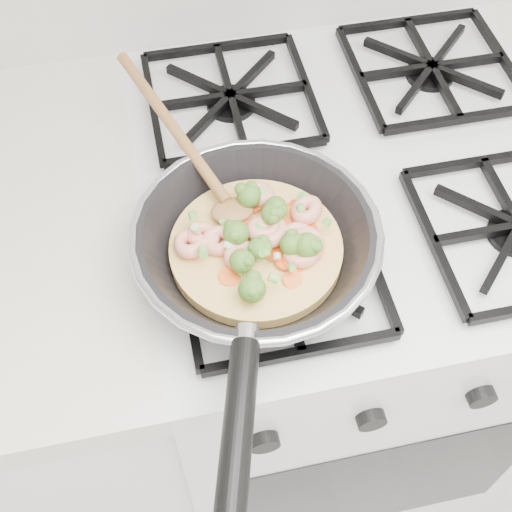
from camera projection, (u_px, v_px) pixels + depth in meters
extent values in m
cube|color=white|center=(331.00, 329.00, 1.27)|extent=(0.60, 0.60, 0.90)
cube|color=black|center=(381.00, 488.00, 1.11)|extent=(0.48, 0.00, 0.40)
cube|color=black|center=(363.00, 160.00, 0.90)|extent=(0.56, 0.56, 0.02)
torus|color=silver|center=(256.00, 233.00, 0.75)|extent=(0.28, 0.28, 0.01)
cylinder|color=black|center=(238.00, 432.00, 0.62)|extent=(0.08, 0.18, 0.03)
cylinder|color=#F4C56A|center=(256.00, 249.00, 0.77)|extent=(0.20, 0.20, 0.02)
ellipsoid|color=#9C6938|center=(232.00, 211.00, 0.78)|extent=(0.05, 0.06, 0.01)
cylinder|color=#9C6938|center=(171.00, 125.00, 0.83)|extent=(0.11, 0.24, 0.05)
torus|color=#F4A890|center=(203.00, 236.00, 0.76)|extent=(0.06, 0.06, 0.02)
torus|color=#F4A890|center=(259.00, 194.00, 0.80)|extent=(0.06, 0.06, 0.03)
torus|color=#F4A890|center=(307.00, 245.00, 0.76)|extent=(0.07, 0.06, 0.03)
torus|color=#F4A890|center=(239.00, 255.00, 0.75)|extent=(0.06, 0.06, 0.02)
torus|color=#F4A890|center=(189.00, 244.00, 0.76)|extent=(0.05, 0.05, 0.02)
torus|color=#F4A890|center=(306.00, 210.00, 0.78)|extent=(0.06, 0.06, 0.02)
torus|color=#F4A890|center=(301.00, 254.00, 0.75)|extent=(0.05, 0.05, 0.02)
torus|color=#F4A890|center=(264.00, 229.00, 0.77)|extent=(0.05, 0.05, 0.02)
torus|color=#F4A890|center=(270.00, 229.00, 0.77)|extent=(0.05, 0.05, 0.02)
torus|color=#F4A890|center=(219.00, 241.00, 0.76)|extent=(0.05, 0.05, 0.02)
torus|color=#F4A890|center=(297.00, 236.00, 0.76)|extent=(0.05, 0.05, 0.02)
torus|color=#F4A890|center=(271.00, 233.00, 0.77)|extent=(0.06, 0.06, 0.03)
ellipsoid|color=#54852B|center=(252.00, 289.00, 0.71)|extent=(0.04, 0.04, 0.03)
ellipsoid|color=#54852B|center=(236.00, 233.00, 0.75)|extent=(0.04, 0.04, 0.03)
ellipsoid|color=#54852B|center=(307.00, 246.00, 0.74)|extent=(0.04, 0.04, 0.03)
ellipsoid|color=#54852B|center=(242.00, 261.00, 0.73)|extent=(0.04, 0.04, 0.03)
ellipsoid|color=#54852B|center=(258.00, 248.00, 0.74)|extent=(0.03, 0.03, 0.02)
ellipsoid|color=#54852B|center=(291.00, 244.00, 0.74)|extent=(0.03, 0.03, 0.03)
ellipsoid|color=#54852B|center=(272.00, 214.00, 0.77)|extent=(0.03, 0.03, 0.03)
ellipsoid|color=#54852B|center=(249.00, 196.00, 0.78)|extent=(0.04, 0.04, 0.03)
ellipsoid|color=#54852B|center=(276.00, 207.00, 0.77)|extent=(0.03, 0.03, 0.03)
cylinder|color=orange|center=(249.00, 228.00, 0.78)|extent=(0.03, 0.03, 0.00)
cylinder|color=orange|center=(243.00, 255.00, 0.76)|extent=(0.03, 0.03, 0.01)
cylinder|color=orange|center=(260.00, 194.00, 0.81)|extent=(0.03, 0.03, 0.01)
cylinder|color=orange|center=(239.00, 214.00, 0.79)|extent=(0.04, 0.04, 0.01)
cylinder|color=orange|center=(250.00, 195.00, 0.81)|extent=(0.03, 0.03, 0.00)
cylinder|color=orange|center=(294.00, 262.00, 0.75)|extent=(0.03, 0.03, 0.00)
cylinder|color=orange|center=(293.00, 206.00, 0.80)|extent=(0.03, 0.03, 0.01)
cylinder|color=orange|center=(276.00, 252.00, 0.76)|extent=(0.04, 0.04, 0.01)
cylinder|color=orange|center=(293.00, 280.00, 0.74)|extent=(0.02, 0.02, 0.01)
cylinder|color=orange|center=(254.00, 205.00, 0.80)|extent=(0.03, 0.03, 0.01)
cylinder|color=orange|center=(289.00, 217.00, 0.79)|extent=(0.04, 0.04, 0.01)
cylinder|color=orange|center=(230.00, 276.00, 0.74)|extent=(0.03, 0.03, 0.00)
cylinder|color=orange|center=(306.00, 227.00, 0.78)|extent=(0.04, 0.04, 0.00)
cylinder|color=orange|center=(285.00, 263.00, 0.75)|extent=(0.03, 0.03, 0.01)
cylinder|color=orange|center=(271.00, 212.00, 0.79)|extent=(0.04, 0.04, 0.01)
cylinder|color=#B7CE91|center=(233.00, 223.00, 0.76)|extent=(0.01, 0.01, 0.01)
cylinder|color=#B7CE91|center=(277.00, 256.00, 0.74)|extent=(0.01, 0.01, 0.01)
cylinder|color=#73C04D|center=(301.00, 208.00, 0.77)|extent=(0.01, 0.01, 0.01)
cylinder|color=#73C04D|center=(302.00, 195.00, 0.79)|extent=(0.01, 0.01, 0.01)
cylinder|color=#B7CE91|center=(241.00, 269.00, 0.73)|extent=(0.01, 0.01, 0.01)
cylinder|color=#B7CE91|center=(261.00, 229.00, 0.76)|extent=(0.01, 0.01, 0.01)
cylinder|color=#B7CE91|center=(228.00, 246.00, 0.74)|extent=(0.01, 0.01, 0.01)
cylinder|color=#73C04D|center=(264.00, 253.00, 0.73)|extent=(0.01, 0.01, 0.01)
cylinder|color=#73C04D|center=(292.00, 268.00, 0.73)|extent=(0.01, 0.01, 0.01)
cylinder|color=#73C04D|center=(259.00, 228.00, 0.76)|extent=(0.01, 0.01, 0.01)
cylinder|color=#73C04D|center=(273.00, 278.00, 0.71)|extent=(0.01, 0.01, 0.01)
cylinder|color=#B7CE91|center=(196.00, 229.00, 0.75)|extent=(0.01, 0.01, 0.01)
cylinder|color=#73C04D|center=(233.00, 227.00, 0.76)|extent=(0.01, 0.01, 0.01)
cylinder|color=#73C04D|center=(193.00, 216.00, 0.76)|extent=(0.01, 0.01, 0.01)
cylinder|color=#73C04D|center=(203.00, 252.00, 0.74)|extent=(0.01, 0.01, 0.01)
cylinder|color=#73C04D|center=(263.00, 193.00, 0.79)|extent=(0.01, 0.01, 0.01)
cylinder|color=#73C04D|center=(223.00, 223.00, 0.76)|extent=(0.01, 0.01, 0.01)
cylinder|color=#73C04D|center=(327.00, 222.00, 0.76)|extent=(0.01, 0.01, 0.01)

